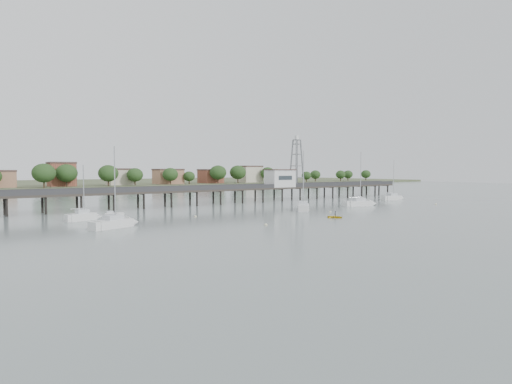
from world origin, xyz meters
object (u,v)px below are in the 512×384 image
(sailboat_d, at_px, (364,203))
(white_tender, at_px, (113,215))
(lattice_tower, at_px, (297,163))
(sailboat_b, at_px, (87,217))
(sailboat_e, at_px, (395,198))
(sailboat_a, at_px, (120,223))
(sailboat_c, at_px, (303,207))
(yellow_dinghy, at_px, (335,218))
(pier, at_px, (205,190))

(sailboat_d, relative_size, white_tender, 3.92)
(lattice_tower, xyz_separation_m, sailboat_d, (-0.47, -26.27, -10.46))
(lattice_tower, distance_m, sailboat_b, 68.63)
(sailboat_b, height_order, sailboat_e, sailboat_e)
(lattice_tower, relative_size, sailboat_a, 1.14)
(lattice_tower, distance_m, sailboat_e, 31.78)
(sailboat_d, relative_size, sailboat_e, 1.14)
(sailboat_c, distance_m, yellow_dinghy, 17.33)
(sailboat_a, distance_m, sailboat_e, 88.86)
(sailboat_b, xyz_separation_m, sailboat_c, (45.74, -7.65, -0.02))
(sailboat_a, relative_size, sailboat_e, 1.07)
(lattice_tower, relative_size, sailboat_b, 1.48)
(sailboat_b, distance_m, sailboat_e, 89.85)
(sailboat_a, height_order, sailboat_e, sailboat_a)
(sailboat_c, height_order, white_tender, sailboat_c)
(sailboat_c, xyz_separation_m, yellow_dinghy, (-6.41, -16.09, -0.64))
(lattice_tower, bearing_deg, yellow_dinghy, -122.61)
(sailboat_e, bearing_deg, sailboat_b, -171.08)
(sailboat_e, height_order, white_tender, sailboat_e)
(sailboat_b, xyz_separation_m, yellow_dinghy, (39.33, -23.74, -0.66))
(sailboat_c, distance_m, white_tender, 41.46)
(sailboat_d, bearing_deg, sailboat_a, -162.90)
(sailboat_b, distance_m, sailboat_a, 12.87)
(yellow_dinghy, bearing_deg, lattice_tower, 26.11)
(white_tender, bearing_deg, pier, 34.51)
(sailboat_b, height_order, sailboat_c, sailboat_c)
(sailboat_b, bearing_deg, sailboat_c, -20.93)
(pier, distance_m, white_tender, 32.72)
(lattice_tower, bearing_deg, sailboat_d, -91.03)
(lattice_tower, xyz_separation_m, sailboat_e, (24.26, -17.66, -10.46))
(sailboat_d, height_order, yellow_dinghy, sailboat_d)
(sailboat_e, bearing_deg, lattice_tower, 153.10)
(lattice_tower, distance_m, sailboat_d, 28.28)
(yellow_dinghy, bearing_deg, sailboat_c, 37.00)
(sailboat_b, bearing_deg, sailboat_d, -19.27)
(sailboat_c, relative_size, yellow_dinghy, 4.85)
(sailboat_e, bearing_deg, sailboat_a, -162.85)
(sailboat_e, distance_m, yellow_dinghy, 55.68)
(lattice_tower, relative_size, sailboat_c, 1.09)
(pier, distance_m, sailboat_e, 58.58)
(lattice_tower, xyz_separation_m, white_tender, (-60.19, -15.36, -10.68))
(sailboat_a, bearing_deg, lattice_tower, 4.21)
(sailboat_d, xyz_separation_m, sailboat_c, (-19.38, 1.31, 0.00))
(pier, height_order, sailboat_c, sailboat_c)
(sailboat_d, xyz_separation_m, sailboat_e, (24.74, 8.61, 0.01))
(sailboat_b, bearing_deg, sailboat_a, -93.14)
(white_tender, bearing_deg, yellow_dinghy, -30.78)
(sailboat_b, bearing_deg, yellow_dinghy, -42.55)
(sailboat_a, bearing_deg, sailboat_b, 77.27)
(lattice_tower, bearing_deg, white_tender, -165.68)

